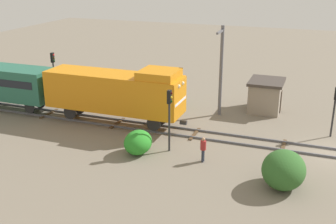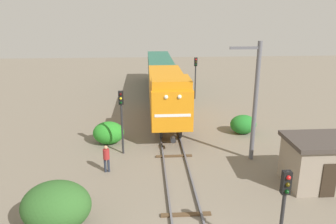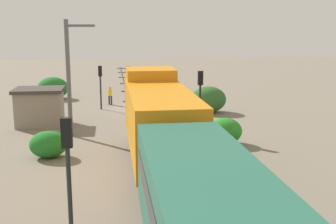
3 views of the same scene
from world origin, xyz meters
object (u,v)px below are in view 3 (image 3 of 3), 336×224
object	(u,v)px
traffic_signal_mid	(200,92)
traffic_signal_far	(68,163)
traffic_signal_near	(100,79)
worker_near_track	(110,94)
worker_by_signal	(203,114)
locomotive	(158,115)
relay_hut	(40,106)
catenary_mast	(69,75)

from	to	relation	value
traffic_signal_mid	traffic_signal_far	world-z (taller)	traffic_signal_far
traffic_signal_near	worker_near_track	size ratio (longest dim) A/B	2.24
worker_near_track	worker_by_signal	bearing A→B (deg)	-63.63
locomotive	worker_by_signal	distance (m)	9.53
traffic_signal_near	traffic_signal_far	size ratio (longest dim) A/B	0.84
traffic_signal_near	relay_hut	distance (m)	7.10
locomotive	traffic_signal_mid	bearing A→B (deg)	-120.66
traffic_signal_far	worker_near_track	distance (m)	26.68
catenary_mast	traffic_signal_near	bearing A→B (deg)	-100.92
locomotive	relay_hut	bearing A→B (deg)	-54.92
traffic_signal_near	traffic_signal_far	bearing A→B (deg)	89.06
traffic_signal_near	locomotive	bearing A→B (deg)	101.19
traffic_signal_mid	worker_near_track	xyz separation A→B (m)	(5.80, -12.55, -2.02)
locomotive	traffic_signal_near	bearing A→B (deg)	-78.81
traffic_signal_mid	traffic_signal_far	xyz separation A→B (m)	(7.00, 14.01, 0.12)
locomotive	traffic_signal_mid	size ratio (longest dim) A/B	2.67
locomotive	worker_near_track	world-z (taller)	locomotive
traffic_signal_near	worker_by_signal	size ratio (longest dim) A/B	2.24
traffic_signal_near	traffic_signal_mid	distance (m)	12.36
traffic_signal_far	worker_by_signal	world-z (taller)	traffic_signal_far
traffic_signal_mid	worker_by_signal	xyz separation A→B (m)	(-0.80, -2.63, -2.02)
traffic_signal_far	worker_near_track	bearing A→B (deg)	-92.59
locomotive	worker_near_track	size ratio (longest dim) A/B	6.82
relay_hut	locomotive	bearing A→B (deg)	125.08
traffic_signal_near	worker_by_signal	bearing A→B (deg)	133.44
locomotive	worker_by_signal	size ratio (longest dim) A/B	6.82
locomotive	traffic_signal_near	xyz separation A→B (m)	(3.20, -16.18, -0.11)
traffic_signal_far	catenary_mast	xyz separation A→B (m)	(1.34, -15.46, 0.90)
locomotive	traffic_signal_near	size ratio (longest dim) A/B	3.04
traffic_signal_mid	worker_near_track	distance (m)	13.97
traffic_signal_mid	catenary_mast	world-z (taller)	catenary_mast
catenary_mast	relay_hut	xyz separation A→B (m)	(2.56, -3.50, -2.65)
locomotive	relay_hut	size ratio (longest dim) A/B	3.31
traffic_signal_near	worker_near_track	xyz separation A→B (m)	(-0.80, -2.11, -1.67)
traffic_signal_mid	traffic_signal_far	size ratio (longest dim) A/B	0.96
locomotive	traffic_signal_far	world-z (taller)	locomotive
traffic_signal_mid	relay_hut	bearing A→B (deg)	-24.39
catenary_mast	relay_hut	world-z (taller)	catenary_mast
locomotive	relay_hut	world-z (taller)	locomotive
worker_near_track	catenary_mast	xyz separation A→B (m)	(2.54, 11.10, 3.04)
relay_hut	worker_by_signal	bearing A→B (deg)	168.81
locomotive	relay_hut	distance (m)	13.12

